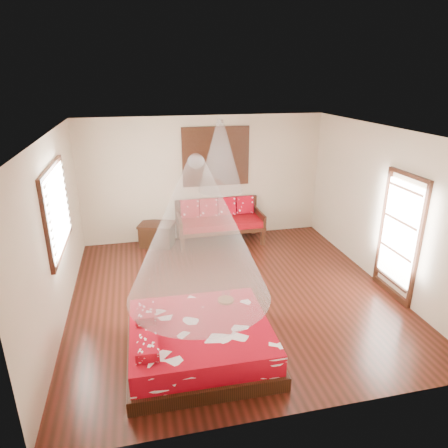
# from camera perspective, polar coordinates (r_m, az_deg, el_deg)

# --- Properties ---
(room) EXTENTS (5.54, 5.54, 2.84)m
(room) POSITION_cam_1_polar(r_m,az_deg,el_deg) (6.54, 1.32, 0.75)
(room) COLOR black
(room) RESTS_ON ground
(bed) EXTENTS (1.97, 1.79, 0.63)m
(bed) POSITION_cam_1_polar(r_m,az_deg,el_deg) (5.61, -3.54, -16.35)
(bed) COLOR black
(bed) RESTS_ON floor
(daybed) EXTENTS (1.93, 0.86, 0.98)m
(daybed) POSITION_cam_1_polar(r_m,az_deg,el_deg) (9.09, -0.69, 0.66)
(daybed) COLOR black
(daybed) RESTS_ON floor
(storage_chest) EXTENTS (0.89, 0.77, 0.51)m
(storage_chest) POSITION_cam_1_polar(r_m,az_deg,el_deg) (9.07, -9.55, -1.45)
(storage_chest) COLOR black
(storage_chest) RESTS_ON floor
(shutter_panel) EXTENTS (1.52, 0.06, 1.32)m
(shutter_panel) POSITION_cam_1_polar(r_m,az_deg,el_deg) (9.03, -1.17, 9.60)
(shutter_panel) COLOR black
(shutter_panel) RESTS_ON wall_back
(window_left) EXTENTS (0.10, 1.74, 1.34)m
(window_left) POSITION_cam_1_polar(r_m,az_deg,el_deg) (6.57, -22.71, 1.96)
(window_left) COLOR black
(window_left) RESTS_ON wall_left
(glazed_door) EXTENTS (0.08, 1.02, 2.16)m
(glazed_door) POSITION_cam_1_polar(r_m,az_deg,el_deg) (7.29, 23.73, -1.72)
(glazed_door) COLOR black
(glazed_door) RESTS_ON floor
(wine_tray) EXTENTS (0.23, 0.23, 0.19)m
(wine_tray) POSITION_cam_1_polar(r_m,az_deg,el_deg) (5.94, 0.26, -10.53)
(wine_tray) COLOR brown
(wine_tray) RESTS_ON bed
(mosquito_net_main) EXTENTS (1.83, 1.83, 1.80)m
(mosquito_net_main) POSITION_cam_1_polar(r_m,az_deg,el_deg) (4.83, -3.77, -0.97)
(mosquito_net_main) COLOR white
(mosquito_net_main) RESTS_ON ceiling
(mosquito_net_daybed) EXTENTS (0.97, 0.97, 1.50)m
(mosquito_net_daybed) POSITION_cam_1_polar(r_m,az_deg,el_deg) (8.56, -0.53, 9.68)
(mosquito_net_daybed) COLOR white
(mosquito_net_daybed) RESTS_ON ceiling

